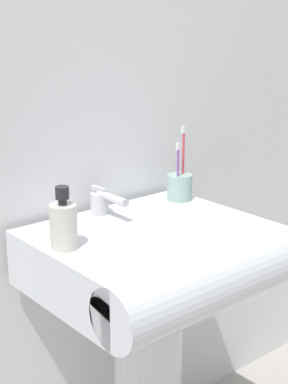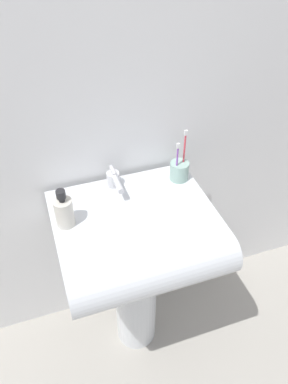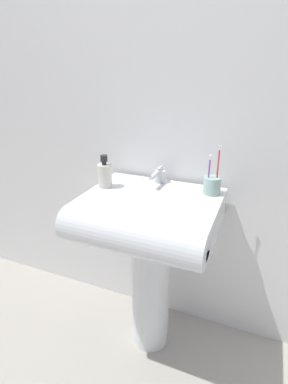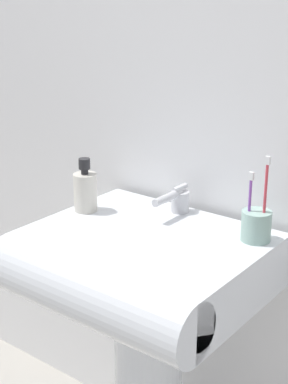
% 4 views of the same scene
% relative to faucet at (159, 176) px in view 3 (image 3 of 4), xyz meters
% --- Properties ---
extents(ground_plane, '(6.00, 6.00, 0.00)m').
position_rel_faucet_xyz_m(ground_plane, '(0.03, -0.16, -0.87)').
color(ground_plane, '#ADA89E').
rests_on(ground_plane, ground).
extents(wall_back, '(5.00, 0.05, 2.40)m').
position_rel_faucet_xyz_m(wall_back, '(0.03, 0.10, 0.33)').
color(wall_back, white).
rests_on(wall_back, ground).
extents(sink_pedestal, '(0.19, 0.19, 0.68)m').
position_rel_faucet_xyz_m(sink_pedestal, '(0.03, -0.16, -0.53)').
color(sink_pedestal, white).
rests_on(sink_pedestal, ground).
extents(sink_basin, '(0.58, 0.52, 0.15)m').
position_rel_faucet_xyz_m(sink_basin, '(0.03, -0.22, -0.11)').
color(sink_basin, white).
rests_on(sink_basin, sink_pedestal).
extents(faucet, '(0.05, 0.15, 0.08)m').
position_rel_faucet_xyz_m(faucet, '(0.00, 0.00, 0.00)').
color(faucet, silver).
rests_on(faucet, sink_basin).
extents(toothbrush_cup, '(0.07, 0.07, 0.22)m').
position_rel_faucet_xyz_m(toothbrush_cup, '(0.26, -0.03, 0.00)').
color(toothbrush_cup, '#99BFB2').
rests_on(toothbrush_cup, sink_basin).
extents(soap_bottle, '(0.06, 0.06, 0.15)m').
position_rel_faucet_xyz_m(soap_bottle, '(-0.21, -0.14, 0.02)').
color(soap_bottle, silver).
rests_on(soap_bottle, sink_basin).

